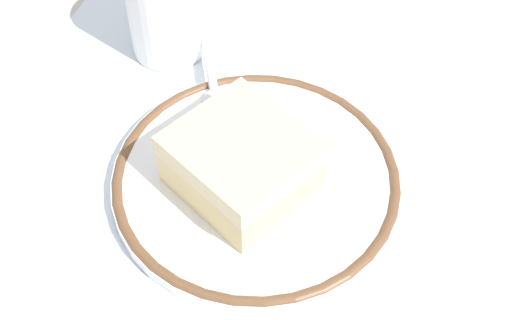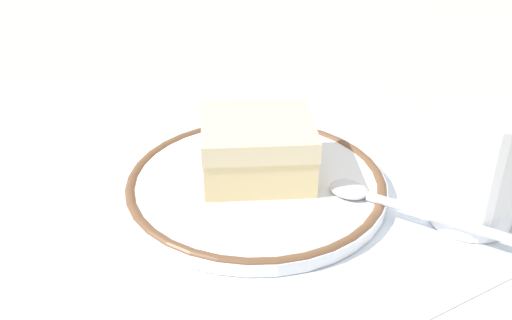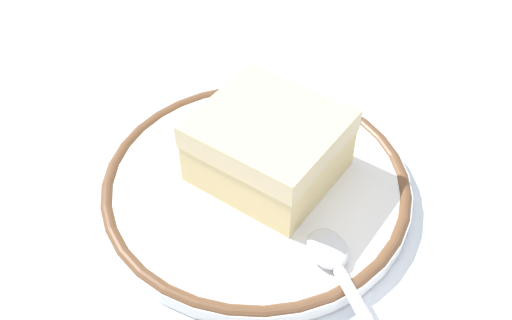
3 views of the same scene
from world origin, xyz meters
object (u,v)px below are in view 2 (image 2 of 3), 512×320
object	(u,v)px
plate	(256,185)
spoon	(388,202)
cake_slice	(258,147)
cup	(477,175)

from	to	relation	value
plate	spoon	distance (m)	0.11
cake_slice	spoon	world-z (taller)	cake_slice
spoon	cup	distance (m)	0.07
plate	cake_slice	bearing A→B (deg)	-126.82
cake_slice	spoon	size ratio (longest dim) A/B	0.90
plate	cup	world-z (taller)	cup
plate	spoon	bearing A→B (deg)	129.46
plate	cake_slice	distance (m)	0.03
cup	plate	bearing A→B (deg)	-43.73
cake_slice	cup	size ratio (longest dim) A/B	1.30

